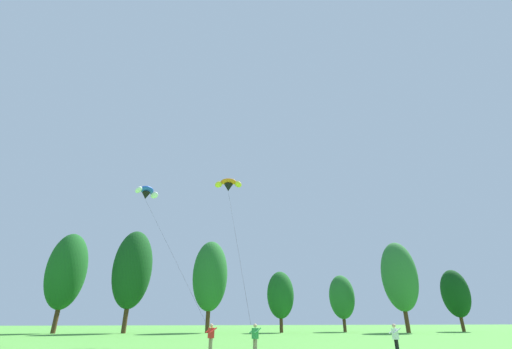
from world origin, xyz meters
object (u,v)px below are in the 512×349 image
kite_flyer_mid (255,336)px  parafoil_kite_mid_orange (228,185)px  kite_flyer_near (211,335)px  kite_flyer_far (395,336)px  parafoil_kite_high_blue_white (146,193)px

kite_flyer_mid → parafoil_kite_mid_orange: 18.34m
kite_flyer_near → parafoil_kite_mid_orange: (1.24, 10.11, 14.45)m
kite_flyer_far → parafoil_kite_mid_orange: bearing=126.7°
kite_flyer_near → kite_flyer_mid: bearing=-22.2°
kite_flyer_mid → parafoil_kite_high_blue_white: 22.92m
kite_flyer_near → parafoil_kite_mid_orange: bearing=83.0°
kite_flyer_near → kite_flyer_mid: same height
parafoil_kite_high_blue_white → parafoil_kite_mid_orange: size_ratio=1.02×
kite_flyer_far → kite_flyer_near: bearing=165.2°
kite_flyer_near → kite_flyer_far: (10.93, -2.88, 0.00)m
kite_flyer_mid → parafoil_kite_high_blue_white: bearing=126.4°
parafoil_kite_mid_orange → parafoil_kite_high_blue_white: bearing=160.6°
kite_flyer_near → parafoil_kite_high_blue_white: (-7.96, 13.35, 14.25)m
kite_flyer_far → parafoil_kite_high_blue_white: bearing=139.3°
kite_flyer_mid → parafoil_kite_mid_orange: (-1.45, 11.20, 14.45)m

